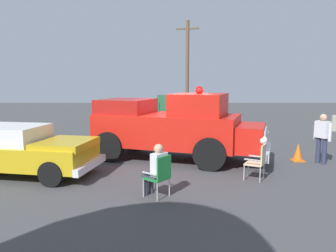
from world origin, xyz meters
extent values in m
plane|color=#424244|center=(0.00, 0.00, 0.00)|extent=(60.00, 60.00, 0.00)
cylinder|color=black|center=(1.73, 0.44, 0.52)|extent=(1.09, 0.64, 1.04)
cylinder|color=black|center=(1.08, -1.46, 0.52)|extent=(1.09, 0.64, 1.04)
cylinder|color=black|center=(-1.59, 1.56, 0.52)|extent=(1.09, 0.64, 1.04)
cylinder|color=black|center=(-2.23, -0.33, 0.52)|extent=(1.09, 0.64, 1.04)
cube|color=red|center=(-0.25, 0.05, 1.05)|extent=(5.31, 3.56, 1.10)
cube|color=red|center=(2.45, -0.86, 0.92)|extent=(1.42, 1.96, 0.84)
cube|color=red|center=(0.84, -0.32, 1.95)|extent=(2.22, 2.35, 0.76)
cube|color=#B21914|center=(-1.72, 0.55, 1.80)|extent=(2.24, 2.40, 0.60)
cube|color=silver|center=(2.87, -1.01, 0.92)|extent=(0.58, 1.40, 0.64)
cube|color=silver|center=(2.97, -1.04, 0.50)|extent=(0.91, 2.19, 0.24)
sphere|color=white|center=(3.12, -0.27, 1.00)|extent=(0.33, 0.33, 0.26)
sphere|color=white|center=(2.62, -1.75, 1.00)|extent=(0.33, 0.33, 0.26)
sphere|color=red|center=(0.84, -0.32, 2.45)|extent=(0.36, 0.36, 0.28)
cylinder|color=black|center=(-2.97, -1.38, 0.34)|extent=(0.72, 0.38, 0.68)
cylinder|color=black|center=(-3.27, -2.99, 0.34)|extent=(0.72, 0.38, 0.68)
cube|color=gold|center=(-4.55, -1.92, 0.62)|extent=(4.45, 2.52, 0.64)
cube|color=gold|center=(-3.12, -2.18, 0.98)|extent=(1.67, 1.86, 0.20)
cube|color=white|center=(-4.84, -1.87, 1.18)|extent=(2.15, 1.88, 0.56)
cube|color=silver|center=(-2.40, -2.31, 0.40)|extent=(0.50, 1.90, 0.20)
cylinder|color=black|center=(1.27, 9.25, 0.40)|extent=(0.81, 0.71, 0.80)
cylinder|color=black|center=(0.21, 7.85, 0.40)|extent=(0.81, 0.71, 0.80)
cylinder|color=black|center=(-1.20, 11.13, 0.40)|extent=(0.81, 0.71, 0.80)
cylinder|color=black|center=(-2.26, 9.72, 0.40)|extent=(0.81, 0.71, 0.80)
cube|color=#235B38|center=(-1.25, 10.06, 0.95)|extent=(3.30, 3.15, 1.00)
cube|color=#235B38|center=(0.26, 8.91, 1.20)|extent=(2.28, 2.34, 1.40)
cube|color=#235B38|center=(1.14, 8.25, 0.82)|extent=(1.74, 1.90, 0.64)
cylinder|color=#B7BABF|center=(-0.80, -3.79, 0.22)|extent=(0.04, 0.04, 0.44)
cylinder|color=#B7BABF|center=(-0.52, -3.45, 0.22)|extent=(0.04, 0.04, 0.44)
cylinder|color=#B7BABF|center=(-0.46, -4.07, 0.22)|extent=(0.04, 0.04, 0.44)
cylinder|color=#B7BABF|center=(-0.18, -3.73, 0.22)|extent=(0.04, 0.04, 0.44)
cube|color=#1E7F38|center=(-0.49, -3.76, 0.46)|extent=(0.68, 0.68, 0.04)
cube|color=#1E7F38|center=(-0.30, -3.91, 0.74)|extent=(0.34, 0.40, 0.56)
cube|color=#B7BABF|center=(-0.64, -3.95, 0.62)|extent=(0.36, 0.31, 0.03)
cube|color=#B7BABF|center=(-0.34, -3.58, 0.62)|extent=(0.36, 0.31, 0.03)
cylinder|color=#B7BABF|center=(1.91, -2.50, 0.22)|extent=(0.04, 0.04, 0.44)
cylinder|color=#B7BABF|center=(2.12, -2.11, 0.22)|extent=(0.04, 0.04, 0.44)
cylinder|color=#B7BABF|center=(2.29, -2.71, 0.22)|extent=(0.04, 0.04, 0.44)
cylinder|color=#B7BABF|center=(2.50, -2.32, 0.22)|extent=(0.04, 0.04, 0.44)
cube|color=beige|center=(2.21, -2.41, 0.46)|extent=(0.65, 0.65, 0.04)
cube|color=beige|center=(2.42, -2.53, 0.74)|extent=(0.27, 0.44, 0.56)
cube|color=#B7BABF|center=(2.09, -2.62, 0.62)|extent=(0.40, 0.24, 0.03)
cube|color=#B7BABF|center=(2.32, -2.20, 0.62)|extent=(0.40, 0.24, 0.03)
cylinder|color=#B7BABF|center=(-1.96, 1.56, 0.22)|extent=(0.03, 0.03, 0.44)
cylinder|color=#B7BABF|center=(-2.06, 1.13, 0.22)|extent=(0.03, 0.03, 0.44)
cylinder|color=#B7BABF|center=(-2.38, 1.66, 0.22)|extent=(0.03, 0.03, 0.44)
cylinder|color=#B7BABF|center=(-2.49, 1.23, 0.22)|extent=(0.03, 0.03, 0.44)
cube|color=orange|center=(-2.22, 1.39, 0.46)|extent=(0.58, 0.58, 0.04)
cube|color=orange|center=(-2.45, 1.45, 0.74)|extent=(0.15, 0.48, 0.56)
cube|color=#B7BABF|center=(-2.16, 1.63, 0.62)|extent=(0.44, 0.14, 0.03)
cube|color=#B7BABF|center=(-2.28, 1.16, 0.62)|extent=(0.44, 0.14, 0.03)
cylinder|color=#383842|center=(-0.76, -3.67, 0.23)|extent=(0.18, 0.18, 0.45)
cylinder|color=#383842|center=(-0.63, -3.51, 0.23)|extent=(0.18, 0.18, 0.45)
cube|color=#383842|center=(-0.64, -3.77, 0.51)|extent=(0.43, 0.40, 0.13)
cube|color=#383842|center=(-0.51, -3.61, 0.51)|extent=(0.43, 0.40, 0.13)
cube|color=silver|center=(-0.42, -3.82, 0.81)|extent=(0.42, 0.45, 0.54)
sphere|color=tan|center=(-0.43, -3.81, 1.18)|extent=(0.31, 0.31, 0.22)
cylinder|color=#2D334C|center=(4.87, -0.52, 0.44)|extent=(0.20, 0.20, 0.88)
cylinder|color=#2D334C|center=(4.98, -0.71, 0.44)|extent=(0.20, 0.20, 0.88)
cube|color=silver|center=(4.93, -0.61, 1.16)|extent=(0.43, 0.49, 0.56)
cylinder|color=silver|center=(4.79, -0.38, 1.10)|extent=(0.14, 0.14, 0.60)
cylinder|color=silver|center=(5.06, -0.85, 1.10)|extent=(0.14, 0.14, 0.60)
sphere|color=tan|center=(4.93, -0.61, 1.56)|extent=(0.31, 0.31, 0.23)
cylinder|color=brown|center=(1.24, 13.44, 3.59)|extent=(0.26, 0.26, 7.19)
cube|color=brown|center=(1.24, 13.44, 6.59)|extent=(1.69, 0.47, 0.12)
cube|color=orange|center=(4.29, -0.27, 0.02)|extent=(0.40, 0.40, 0.04)
cone|color=orange|center=(4.29, -0.27, 0.33)|extent=(0.32, 0.32, 0.60)
camera|label=1|loc=(-0.21, -11.24, 2.75)|focal=34.65mm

